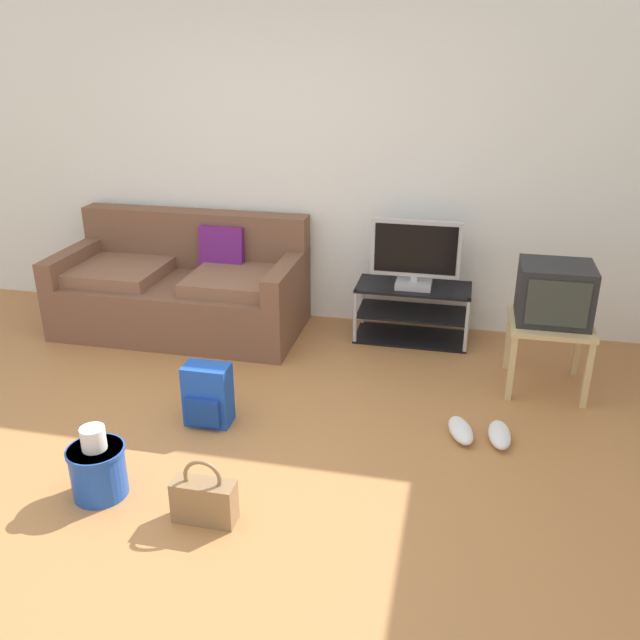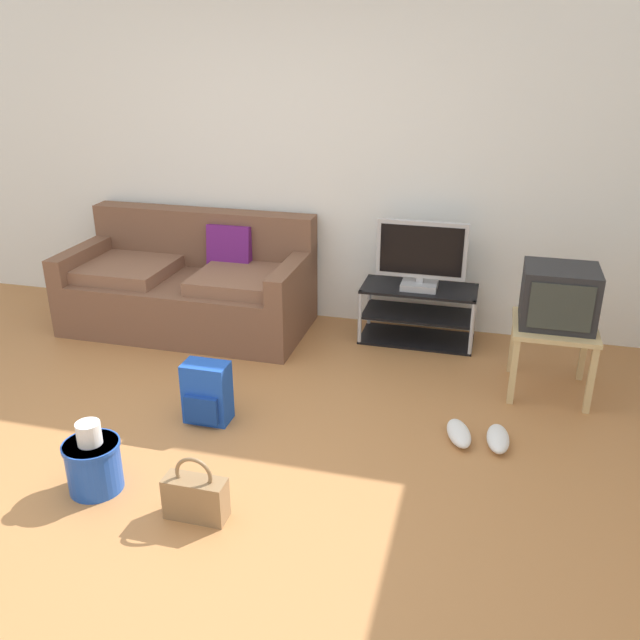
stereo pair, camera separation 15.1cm
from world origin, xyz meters
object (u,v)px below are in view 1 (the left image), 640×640
(tv_stand, at_px, (412,312))
(flat_tv, at_px, (415,255))
(side_table, at_px, (549,332))
(couch, at_px, (184,289))
(crt_tv, at_px, (555,293))
(sneakers_pair, at_px, (480,432))
(handbag, at_px, (204,499))
(cleaning_bucket, at_px, (98,467))
(backpack, at_px, (208,395))

(tv_stand, bearing_deg, flat_tv, -90.00)
(side_table, bearing_deg, couch, 171.02)
(flat_tv, xyz_separation_m, side_table, (0.94, -0.58, -0.29))
(crt_tv, bearing_deg, tv_stand, 148.19)
(crt_tv, distance_m, sneakers_pair, 1.07)
(flat_tv, xyz_separation_m, handbag, (-0.77, -2.35, -0.57))
(handbag, bearing_deg, couch, 115.12)
(side_table, bearing_deg, flat_tv, 148.47)
(flat_tv, relative_size, sneakers_pair, 1.67)
(handbag, bearing_deg, side_table, 46.09)
(tv_stand, relative_size, cleaning_bucket, 2.19)
(tv_stand, xyz_separation_m, backpack, (-1.08, -1.52, -0.03))
(crt_tv, distance_m, handbag, 2.54)
(cleaning_bucket, bearing_deg, flat_tv, 58.93)
(couch, relative_size, cleaning_bucket, 4.81)
(couch, relative_size, side_table, 3.63)
(tv_stand, height_order, crt_tv, crt_tv)
(tv_stand, height_order, backpack, tv_stand)
(flat_tv, distance_m, handbag, 2.54)
(side_table, bearing_deg, cleaning_bucket, -143.62)
(couch, relative_size, sneakers_pair, 4.75)
(couch, relative_size, handbag, 5.52)
(crt_tv, distance_m, backpack, 2.28)
(sneakers_pair, bearing_deg, flat_tv, 111.68)
(flat_tv, distance_m, cleaning_bucket, 2.71)
(backpack, bearing_deg, tv_stand, 77.51)
(side_table, bearing_deg, crt_tv, 90.00)
(tv_stand, bearing_deg, couch, -174.82)
(backpack, xyz_separation_m, cleaning_bucket, (-0.29, -0.78, -0.03))
(flat_tv, distance_m, backpack, 1.92)
(cleaning_bucket, bearing_deg, crt_tv, 36.64)
(backpack, height_order, cleaning_bucket, cleaning_bucket)
(crt_tv, bearing_deg, cleaning_bucket, -143.36)
(side_table, relative_size, crt_tv, 1.15)
(couch, height_order, backpack, couch)
(backpack, height_order, handbag, backpack)
(crt_tv, bearing_deg, backpack, -155.08)
(tv_stand, bearing_deg, handbag, -108.02)
(cleaning_bucket, distance_m, sneakers_pair, 2.13)
(cleaning_bucket, bearing_deg, backpack, 69.62)
(backpack, bearing_deg, crt_tv, 47.89)
(tv_stand, height_order, side_table, side_table)
(sneakers_pair, bearing_deg, tv_stand, 111.35)
(couch, distance_m, crt_tv, 2.80)
(side_table, height_order, cleaning_bucket, side_table)
(couch, bearing_deg, handbag, -64.88)
(tv_stand, xyz_separation_m, sneakers_pair, (0.53, -1.36, -0.17))
(crt_tv, xyz_separation_m, handbag, (-1.71, -1.79, -0.55))
(couch, distance_m, handbag, 2.45)
(side_table, relative_size, handbag, 1.52)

